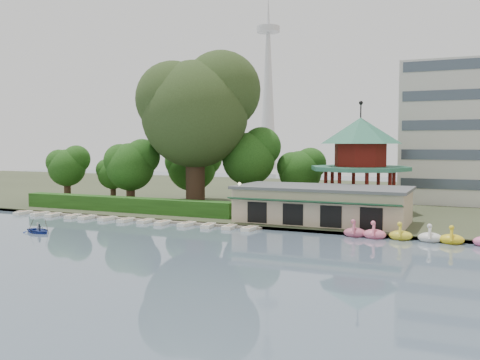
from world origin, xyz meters
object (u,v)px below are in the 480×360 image
Objects in this scene: big_tree at (197,106)px; boathouse at (322,204)px; pavilion at (360,155)px; rowboat_with_passengers at (39,228)px; dock at (129,218)px.

boathouse is at bearing -18.40° from big_tree.
pavilion is at bearing 10.27° from big_tree.
big_tree is 26.74m from rowboat_with_passengers.
pavilion is 38.03m from rowboat_with_passengers.
rowboat_with_passengers is (-2.66, -11.39, 0.34)m from dock.
big_tree is (3.19, 11.03, 13.69)m from dock.
dock is 29.14m from pavilion.
dock is 17.87m from big_tree.
dock is 1.83× the size of boathouse.
boathouse is 0.89× the size of big_tree.
rowboat_with_passengers is (-5.85, -22.42, -13.35)m from big_tree.
boathouse is 29.55m from rowboat_with_passengers.
dock is 11.70m from rowboat_with_passengers.
boathouse is 1.38× the size of pavilion.
boathouse is 22.88m from big_tree.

